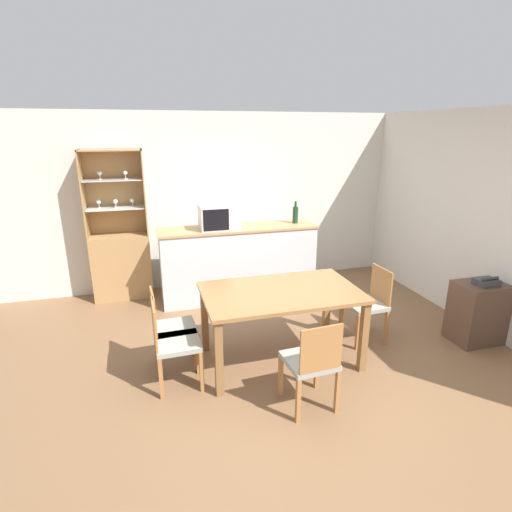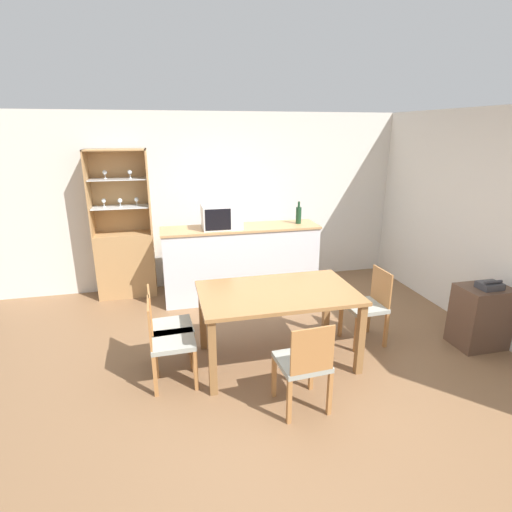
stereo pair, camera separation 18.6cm
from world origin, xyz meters
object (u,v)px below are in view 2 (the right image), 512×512
object	(u,v)px
dining_chair_side_left_far	(167,327)
telephone	(490,285)
dining_table	(278,300)
dining_chair_side_left_near	(168,341)
microwave	(222,217)
side_cabinet	(480,316)
display_cabinet	(126,254)
dining_chair_side_right_far	(368,305)
wine_bottle	(299,215)
dining_chair_head_near	(304,364)

from	to	relation	value
dining_chair_side_left_far	telephone	xyz separation A→B (m)	(3.34, -0.41, 0.29)
dining_table	dining_chair_side_left_far	bearing A→B (deg)	172.70
dining_chair_side_left_near	microwave	world-z (taller)	microwave
microwave	side_cabinet	distance (m)	3.30
dining_chair_side_left_near	display_cabinet	bearing A→B (deg)	-168.91
telephone	display_cabinet	bearing A→B (deg)	147.55
dining_chair_side_right_far	dining_table	bearing A→B (deg)	95.15
dining_chair_side_left_near	wine_bottle	bearing A→B (deg)	133.15
display_cabinet	telephone	size ratio (longest dim) A/B	8.80
dining_table	dining_chair_side_right_far	bearing A→B (deg)	7.52
dining_chair_side_right_far	telephone	bearing A→B (deg)	-111.93
wine_bottle	dining_chair_side_left_near	bearing A→B (deg)	-135.30
display_cabinet	dining_table	size ratio (longest dim) A/B	1.32
dining_chair_head_near	wine_bottle	world-z (taller)	wine_bottle
dining_table	side_cabinet	distance (m)	2.29
dining_chair_side_left_far	display_cabinet	bearing A→B (deg)	-169.17
display_cabinet	dining_chair_side_right_far	size ratio (longest dim) A/B	2.44
display_cabinet	dining_table	bearing A→B (deg)	-53.63
dining_chair_side_right_far	wine_bottle	bearing A→B (deg)	7.67
dining_chair_head_near	dining_chair_side_right_far	size ratio (longest dim) A/B	1.00
dining_chair_side_left_near	wine_bottle	world-z (taller)	wine_bottle
dining_chair_side_left_far	dining_chair_side_left_near	bearing A→B (deg)	-3.50
display_cabinet	dining_chair_head_near	xyz separation A→B (m)	(1.62, -2.98, -0.17)
dining_chair_side_left_near	side_cabinet	world-z (taller)	dining_chair_side_left_near
display_cabinet	side_cabinet	xyz separation A→B (m)	(3.87, -2.41, -0.26)
side_cabinet	dining_table	bearing A→B (deg)	174.30
display_cabinet	dining_chair_head_near	size ratio (longest dim) A/B	2.44
microwave	side_cabinet	world-z (taller)	microwave
dining_chair_side_left_far	side_cabinet	bearing A→B (deg)	80.29
display_cabinet	microwave	xyz separation A→B (m)	(1.32, -0.49, 0.58)
dining_chair_head_near	dining_chair_side_left_far	bearing A→B (deg)	135.75
dining_chair_head_near	display_cabinet	bearing A→B (deg)	114.52
dining_chair_side_right_far	side_cabinet	distance (m)	1.23
display_cabinet	wine_bottle	xyz separation A→B (m)	(2.42, -0.46, 0.55)
dining_table	dining_chair_side_right_far	world-z (taller)	dining_chair_side_right_far
microwave	wine_bottle	distance (m)	1.10
display_cabinet	dining_chair_side_left_far	size ratio (longest dim) A/B	2.44
dining_chair_side_left_near	wine_bottle	distance (m)	2.76
dining_chair_side_left_near	microwave	distance (m)	2.14
side_cabinet	display_cabinet	bearing A→B (deg)	148.03
dining_chair_side_right_far	telephone	size ratio (longest dim) A/B	3.60
dining_table	side_cabinet	bearing A→B (deg)	-5.70
display_cabinet	dining_chair_side_right_far	distance (m)	3.39
dining_chair_side_left_far	telephone	world-z (taller)	dining_chair_side_left_far
dining_table	microwave	distance (m)	1.80
display_cabinet	telephone	xyz separation A→B (m)	(3.87, -2.46, 0.13)
dining_chair_head_near	dining_chair_side_left_near	world-z (taller)	same
dining_chair_side_left_far	microwave	xyz separation A→B (m)	(0.80, 1.56, 0.75)
dining_chair_head_near	microwave	world-z (taller)	microwave
dining_chair_side_left_near	side_cabinet	bearing A→B (deg)	87.05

